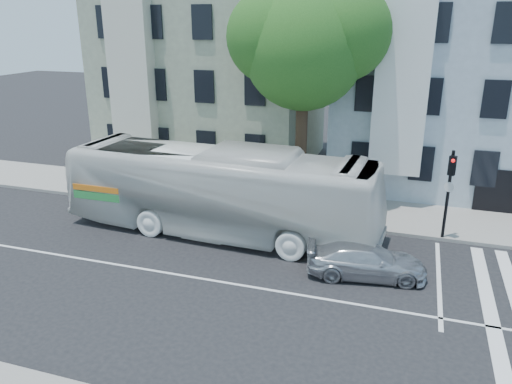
% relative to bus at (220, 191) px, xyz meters
% --- Properties ---
extents(ground, '(120.00, 120.00, 0.00)m').
position_rel_bus_xyz_m(ground, '(2.41, -4.02, -1.90)').
color(ground, black).
rests_on(ground, ground).
extents(sidewalk_far, '(80.00, 4.00, 0.15)m').
position_rel_bus_xyz_m(sidewalk_far, '(2.41, 3.98, -1.82)').
color(sidewalk_far, gray).
rests_on(sidewalk_far, ground).
extents(building_left, '(12.00, 10.00, 11.00)m').
position_rel_bus_xyz_m(building_left, '(-4.59, 10.98, 3.60)').
color(building_left, gray).
rests_on(building_left, ground).
extents(building_right, '(12.00, 10.00, 11.00)m').
position_rel_bus_xyz_m(building_right, '(9.41, 10.98, 3.60)').
color(building_right, '#95A5B2').
rests_on(building_right, ground).
extents(street_tree, '(7.30, 5.90, 11.10)m').
position_rel_bus_xyz_m(street_tree, '(2.47, 4.72, 5.94)').
color(street_tree, '#2D2116').
rests_on(street_tree, ground).
extents(bus, '(3.92, 13.76, 3.79)m').
position_rel_bus_xyz_m(bus, '(0.00, 0.00, 0.00)').
color(bus, silver).
rests_on(bus, ground).
extents(sedan, '(2.39, 4.44, 1.22)m').
position_rel_bus_xyz_m(sedan, '(6.39, -1.98, -1.28)').
color(sedan, silver).
rests_on(sedan, ground).
extents(hedge, '(8.50, 2.50, 0.70)m').
position_rel_bus_xyz_m(hedge, '(-1.95, 2.28, -1.40)').
color(hedge, '#2C6420').
rests_on(hedge, sidewalk_far).
extents(traffic_signal, '(0.39, 0.52, 3.87)m').
position_rel_bus_xyz_m(traffic_signal, '(9.10, 2.00, 0.61)').
color(traffic_signal, black).
rests_on(traffic_signal, ground).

